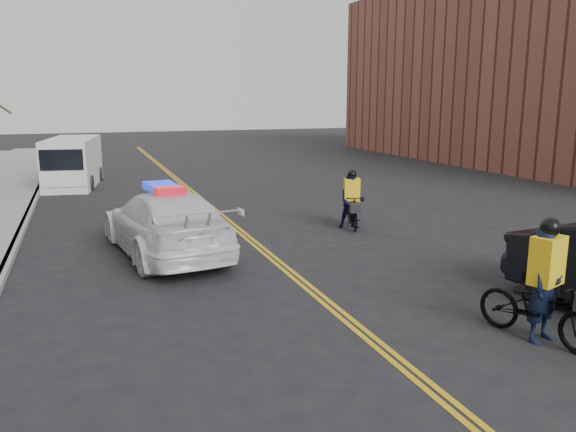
# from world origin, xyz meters

# --- Properties ---
(ground) EXTENTS (120.00, 120.00, 0.00)m
(ground) POSITION_xyz_m (0.00, 0.00, 0.00)
(ground) COLOR black
(ground) RESTS_ON ground
(center_line_left) EXTENTS (0.10, 60.00, 0.01)m
(center_line_left) POSITION_xyz_m (-0.08, 8.00, 0.01)
(center_line_left) COLOR #C19416
(center_line_left) RESTS_ON ground
(center_line_right) EXTENTS (0.10, 60.00, 0.01)m
(center_line_right) POSITION_xyz_m (0.08, 8.00, 0.01)
(center_line_right) COLOR #C19416
(center_line_right) RESTS_ON ground
(curb) EXTENTS (0.20, 60.00, 0.15)m
(curb) POSITION_xyz_m (-6.00, 8.00, 0.07)
(curb) COLOR gray
(curb) RESTS_ON ground
(building_across) EXTENTS (12.00, 30.00, 11.00)m
(building_across) POSITION_xyz_m (22.00, 18.00, 5.50)
(building_across) COLOR brown
(building_across) RESTS_ON ground
(police_cruiser) EXTENTS (2.99, 5.77, 1.76)m
(police_cruiser) POSITION_xyz_m (-2.37, 5.32, 0.81)
(police_cruiser) COLOR white
(police_cruiser) RESTS_ON ground
(cargo_van) EXTENTS (2.58, 5.27, 2.12)m
(cargo_van) POSITION_xyz_m (-4.62, 17.93, 1.03)
(cargo_van) COLOR silver
(cargo_van) RESTS_ON ground
(cyclist_near) EXTENTS (1.34, 2.18, 2.02)m
(cyclist_near) POSITION_xyz_m (2.56, -1.94, 0.70)
(cyclist_near) COLOR black
(cyclist_near) RESTS_ON ground
(cyclist_far) EXTENTS (0.99, 1.81, 1.76)m
(cyclist_far) POSITION_xyz_m (3.27, 6.34, 0.69)
(cyclist_far) COLOR black
(cyclist_far) RESTS_ON ground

